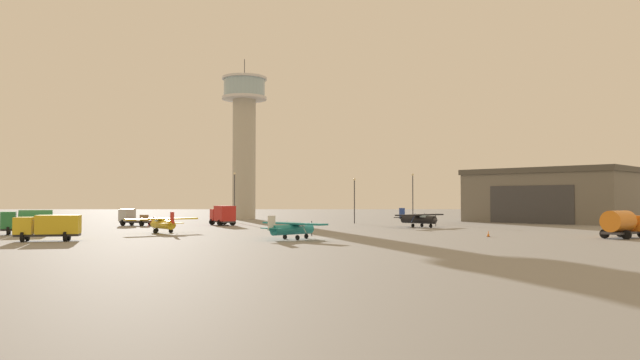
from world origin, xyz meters
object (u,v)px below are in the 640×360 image
(airplane_black, at_px, (418,218))
(truck_fuel_tanker_green, at_px, (28,221))
(truck_fuel_tanker_orange, at_px, (622,223))
(light_post_north, at_px, (354,196))
(airplane_yellow, at_px, (163,223))
(airplane_teal, at_px, (292,228))
(truck_box_yellow, at_px, (49,226))
(light_post_west, at_px, (413,193))
(truck_box_red, at_px, (223,215))
(light_post_east, at_px, (234,193))
(traffic_cone_near_left, at_px, (488,234))
(control_tower, at_px, (244,132))
(truck_flatbed_silver, at_px, (132,218))

(airplane_black, distance_m, truck_fuel_tanker_green, 53.81)
(truck_fuel_tanker_orange, distance_m, light_post_north, 48.83)
(airplane_yellow, distance_m, airplane_teal, 20.51)
(truck_box_yellow, xyz_separation_m, light_post_west, (45.38, 51.03, 3.90))
(light_post_west, bearing_deg, truck_fuel_tanker_green, -143.61)
(airplane_teal, height_order, airplane_black, airplane_black)
(truck_box_yellow, distance_m, truck_box_red, 39.23)
(truck_box_red, relative_size, light_post_north, 0.82)
(truck_box_yellow, xyz_separation_m, light_post_east, (11.81, 51.35, 4.00))
(airplane_black, relative_size, truck_box_yellow, 1.30)
(airplane_black, height_order, truck_box_yellow, airplane_black)
(truck_box_red, height_order, traffic_cone_near_left, truck_box_red)
(truck_fuel_tanker_green, height_order, traffic_cone_near_left, truck_fuel_tanker_green)
(light_post_east, bearing_deg, truck_fuel_tanker_orange, -44.28)
(traffic_cone_near_left, bearing_deg, truck_box_yellow, -171.83)
(truck_fuel_tanker_green, height_order, truck_box_yellow, truck_fuel_tanker_green)
(airplane_teal, xyz_separation_m, light_post_north, (9.40, 42.67, 3.63))
(control_tower, distance_m, airplane_yellow, 57.04)
(truck_box_red, distance_m, light_post_east, 14.45)
(truck_fuel_tanker_green, height_order, truck_box_red, truck_box_red)
(control_tower, xyz_separation_m, truck_flatbed_silver, (-14.13, -32.30, -17.63))
(airplane_yellow, bearing_deg, light_post_north, -75.64)
(airplane_yellow, xyz_separation_m, airplane_black, (34.79, 16.04, 0.08))
(airplane_black, height_order, light_post_north, light_post_north)
(airplane_teal, relative_size, light_post_north, 0.89)
(truck_fuel_tanker_green, bearing_deg, light_post_west, -166.59)
(traffic_cone_near_left, bearing_deg, truck_fuel_tanker_orange, -11.51)
(truck_fuel_tanker_green, bearing_deg, truck_box_yellow, 100.65)
(airplane_yellow, relative_size, light_post_west, 0.90)
(control_tower, xyz_separation_m, airplane_black, (31.17, -38.08, -17.57))
(control_tower, height_order, airplane_yellow, control_tower)
(truck_fuel_tanker_green, xyz_separation_m, traffic_cone_near_left, (54.52, -5.10, -1.32))
(light_post_west, bearing_deg, truck_box_red, -157.87)
(airplane_yellow, distance_m, traffic_cone_near_left, 39.44)
(truck_flatbed_silver, relative_size, truck_fuel_tanker_orange, 1.02)
(airplane_black, distance_m, truck_flatbed_silver, 45.67)
(truck_box_yellow, distance_m, traffic_cone_near_left, 47.17)
(control_tower, height_order, truck_fuel_tanker_green, control_tower)
(airplane_yellow, xyz_separation_m, light_post_east, (3.86, 37.23, 4.25))
(light_post_east, bearing_deg, airplane_yellow, -95.92)
(airplane_yellow, height_order, truck_box_yellow, airplane_yellow)
(control_tower, height_order, truck_flatbed_silver, control_tower)
(truck_fuel_tanker_orange, bearing_deg, control_tower, 89.33)
(light_post_west, relative_size, traffic_cone_near_left, 12.87)
(airplane_black, bearing_deg, light_post_north, 170.01)
(control_tower, xyz_separation_m, airplane_teal, (13.02, -66.12, -17.72))
(airplane_yellow, distance_m, truck_flatbed_silver, 24.22)
(truck_flatbed_silver, xyz_separation_m, traffic_cone_near_left, (49.24, -29.23, -0.94))
(truck_fuel_tanker_orange, distance_m, light_post_east, 68.07)
(airplane_black, relative_size, light_post_east, 0.89)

